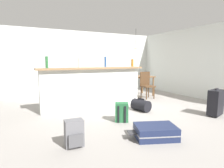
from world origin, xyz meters
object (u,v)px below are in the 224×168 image
(backpack_grey, at_px, (74,134))
(bottle_white, at_px, (79,63))
(backpack_green, at_px, (122,112))
(bottle_blue, at_px, (105,62))
(dining_table, at_px, (137,79))
(suitcase_flat_navy, at_px, (155,132))
(pendant_lamp, at_px, (136,47))
(bottle_amber, at_px, (132,63))
(duffel_bag_black, at_px, (141,105))
(suitcase_upright_black, at_px, (216,102))
(bottle_green, at_px, (47,62))
(dining_chair_near_partition, at_px, (146,84))

(backpack_grey, bearing_deg, bottle_white, 70.33)
(backpack_green, bearing_deg, backpack_grey, -150.37)
(bottle_blue, distance_m, dining_table, 2.15)
(suitcase_flat_navy, xyz_separation_m, backpack_green, (-0.08, 1.02, 0.09))
(pendant_lamp, height_order, backpack_green, pendant_lamp)
(bottle_amber, distance_m, dining_table, 1.49)
(bottle_amber, relative_size, dining_table, 0.20)
(bottle_white, distance_m, duffel_bag_black, 1.98)
(suitcase_flat_navy, relative_size, suitcase_upright_black, 1.33)
(bottle_green, bearing_deg, bottle_amber, 2.53)
(suitcase_upright_black, bearing_deg, duffel_bag_black, 138.17)
(bottle_white, bearing_deg, suitcase_upright_black, -36.61)
(bottle_amber, distance_m, suitcase_flat_navy, 2.88)
(bottle_white, relative_size, suitcase_upright_black, 0.38)
(dining_table, distance_m, dining_chair_near_partition, 0.58)
(bottle_white, relative_size, bottle_blue, 0.88)
(bottle_white, xyz_separation_m, pendant_lamp, (2.51, 1.10, 0.57))
(dining_chair_near_partition, xyz_separation_m, backpack_grey, (-3.31, -2.55, -0.31))
(backpack_green, bearing_deg, bottle_white, 110.46)
(duffel_bag_black, bearing_deg, dining_table, 58.04)
(pendant_lamp, relative_size, duffel_bag_black, 1.44)
(bottle_amber, bearing_deg, bottle_green, -177.47)
(backpack_grey, bearing_deg, suitcase_upright_black, 0.88)
(bottle_blue, distance_m, backpack_grey, 2.82)
(duffel_bag_black, relative_size, backpack_green, 1.27)
(bottle_amber, xyz_separation_m, backpack_green, (-1.16, -1.39, -1.05))
(bottle_green, relative_size, bottle_blue, 0.96)
(bottle_white, height_order, bottle_blue, bottle_blue)
(bottle_green, bearing_deg, bottle_white, 5.74)
(bottle_green, bearing_deg, dining_table, 18.35)
(backpack_grey, bearing_deg, suitcase_flat_navy, -13.28)
(suitcase_flat_navy, height_order, duffel_bag_black, duffel_bag_black)
(dining_table, height_order, suitcase_upright_black, dining_table)
(pendant_lamp, bearing_deg, suitcase_flat_navy, -118.95)
(duffel_bag_black, xyz_separation_m, backpack_green, (-0.89, -0.52, 0.05))
(suitcase_upright_black, bearing_deg, backpack_grey, -179.12)
(duffel_bag_black, bearing_deg, dining_chair_near_partition, 48.32)
(dining_chair_near_partition, distance_m, backpack_green, 2.78)
(backpack_green, height_order, backpack_grey, same)
(backpack_grey, bearing_deg, dining_table, 43.26)
(bottle_amber, distance_m, suitcase_upright_black, 2.48)
(bottle_green, distance_m, dining_table, 3.64)
(dining_chair_near_partition, bearing_deg, bottle_blue, -166.28)
(dining_chair_near_partition, xyz_separation_m, backpack_green, (-2.06, -1.84, -0.31))
(duffel_bag_black, relative_size, backpack_grey, 1.27)
(suitcase_flat_navy, bearing_deg, dining_chair_near_partition, 55.29)
(suitcase_upright_black, bearing_deg, dining_chair_near_partition, 93.37)
(bottle_green, height_order, bottle_white, bottle_green)
(dining_table, relative_size, duffel_bag_black, 2.05)
(suitcase_upright_black, bearing_deg, bottle_amber, 117.09)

